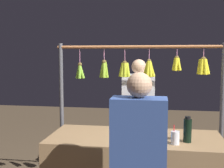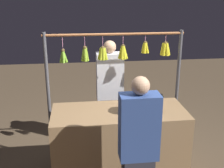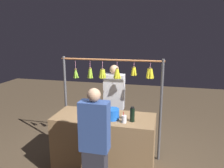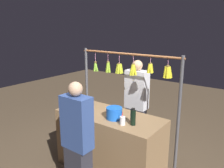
# 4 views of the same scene
# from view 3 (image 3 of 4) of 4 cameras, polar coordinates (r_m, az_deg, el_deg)

# --- Properties ---
(ground_plane) EXTENTS (12.00, 12.00, 0.00)m
(ground_plane) POSITION_cam_3_polar(r_m,az_deg,el_deg) (3.97, -1.89, -20.36)
(ground_plane) COLOR brown
(market_counter) EXTENTS (1.59, 0.68, 0.90)m
(market_counter) POSITION_cam_3_polar(r_m,az_deg,el_deg) (3.74, -1.95, -14.62)
(market_counter) COLOR olive
(market_counter) RESTS_ON ground
(display_rack) EXTENTS (1.77, 0.13, 1.77)m
(display_rack) POSITION_cam_3_polar(r_m,az_deg,el_deg) (3.85, 0.20, -0.61)
(display_rack) COLOR #4C4C51
(display_rack) RESTS_ON ground
(water_bottle) EXTENTS (0.07, 0.07, 0.23)m
(water_bottle) POSITION_cam_3_polar(r_m,az_deg,el_deg) (3.34, 5.19, -7.74)
(water_bottle) COLOR black
(water_bottle) RESTS_ON market_counter
(blue_bucket) EXTENTS (0.22, 0.22, 0.16)m
(blue_bucket) POSITION_cam_3_polar(r_m,az_deg,el_deg) (3.42, -0.03, -7.63)
(blue_bucket) COLOR blue
(blue_bucket) RESTS_ON market_counter
(drink_cup) EXTENTS (0.07, 0.07, 0.17)m
(drink_cup) POSITION_cam_3_polar(r_m,az_deg,el_deg) (3.30, 3.09, -8.90)
(drink_cup) COLOR silver
(drink_cup) RESTS_ON market_counter
(vendor_person) EXTENTS (0.38, 0.21, 1.60)m
(vendor_person) POSITION_cam_3_polar(r_m,az_deg,el_deg) (4.32, 0.56, -5.78)
(vendor_person) COLOR #2D2D38
(vendor_person) RESTS_ON ground
(customer_person) EXTENTS (0.37, 0.20, 1.54)m
(customer_person) POSITION_cam_3_polar(r_m,az_deg,el_deg) (2.96, -4.38, -15.80)
(customer_person) COLOR #2D2D38
(customer_person) RESTS_ON ground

